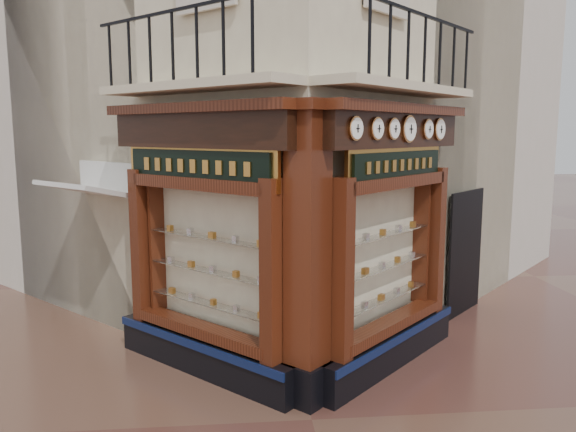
{
  "coord_description": "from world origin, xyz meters",
  "views": [
    {
      "loc": [
        -0.92,
        -6.52,
        3.56
      ],
      "look_at": [
        -0.11,
        2.0,
        2.29
      ],
      "focal_mm": 35.0,
      "sensor_mm": 36.0,
      "label": 1
    }
  ],
  "objects": [
    {
      "name": "ground",
      "position": [
        0.0,
        0.0,
        0.0
      ],
      "size": [
        80.0,
        80.0,
        0.0
      ],
      "primitive_type": "plane",
      "color": "#512D25",
      "rests_on": "ground"
    },
    {
      "name": "main_building",
      "position": [
        0.0,
        6.16,
        6.0
      ],
      "size": [
        11.31,
        11.31,
        12.0
      ],
      "primitive_type": "cube",
      "rotation": [
        0.0,
        0.0,
        0.79
      ],
      "color": "beige",
      "rests_on": "ground"
    },
    {
      "name": "neighbour_left",
      "position": [
        -2.47,
        8.63,
        5.5
      ],
      "size": [
        11.31,
        11.31,
        11.0
      ],
      "primitive_type": "cube",
      "rotation": [
        0.0,
        0.0,
        0.79
      ],
      "color": "beige",
      "rests_on": "ground"
    },
    {
      "name": "neighbour_right",
      "position": [
        2.47,
        8.63,
        5.5
      ],
      "size": [
        11.31,
        11.31,
        11.0
      ],
      "primitive_type": "cube",
      "rotation": [
        0.0,
        0.0,
        0.79
      ],
      "color": "beige",
      "rests_on": "ground"
    },
    {
      "name": "shopfront_left",
      "position": [
        -1.41,
        1.57,
        1.98
      ],
      "size": [
        2.86,
        2.86,
        3.98
      ],
      "rotation": [
        0.0,
        0.0,
        2.36
      ],
      "color": "black",
      "rests_on": "ground"
    },
    {
      "name": "shopfront_right",
      "position": [
        1.41,
        1.57,
        1.98
      ],
      "size": [
        2.86,
        2.86,
        3.98
      ],
      "rotation": [
        0.0,
        0.0,
        0.79
      ],
      "color": "black",
      "rests_on": "ground"
    },
    {
      "name": "corner_pilaster",
      "position": [
        0.0,
        0.5,
        1.95
      ],
      "size": [
        0.85,
        0.85,
        3.98
      ],
      "rotation": [
        0.0,
        0.0,
        0.79
      ],
      "color": "black",
      "rests_on": "ground"
    },
    {
      "name": "balcony",
      "position": [
        0.0,
        1.49,
        4.22
      ],
      "size": [
        5.94,
        2.97,
        1.03
      ],
      "color": "beige",
      "rests_on": "ground"
    },
    {
      "name": "clock_a",
      "position": [
        0.6,
        0.5,
        3.62
      ],
      "size": [
        0.25,
        0.25,
        0.31
      ],
      "rotation": [
        0.0,
        0.0,
        0.79
      ],
      "color": "#B3723B",
      "rests_on": "ground"
    },
    {
      "name": "clock_b",
      "position": [
        0.97,
        0.86,
        3.62
      ],
      "size": [
        0.25,
        0.25,
        0.31
      ],
      "rotation": [
        0.0,
        0.0,
        0.79
      ],
      "color": "#B3723B",
      "rests_on": "ground"
    },
    {
      "name": "clock_c",
      "position": [
        1.29,
        1.18,
        3.62
      ],
      "size": [
        0.25,
        0.25,
        0.31
      ],
      "rotation": [
        0.0,
        0.0,
        0.79
      ],
      "color": "#B3723B",
      "rests_on": "ground"
    },
    {
      "name": "clock_d",
      "position": [
        1.61,
        1.5,
        3.62
      ],
      "size": [
        0.32,
        0.32,
        0.4
      ],
      "rotation": [
        0.0,
        0.0,
        0.79
      ],
      "color": "#B3723B",
      "rests_on": "ground"
    },
    {
      "name": "clock_e",
      "position": [
        2.04,
        1.93,
        3.62
      ],
      "size": [
        0.26,
        0.26,
        0.31
      ],
      "rotation": [
        0.0,
        0.0,
        0.79
      ],
      "color": "#B3723B",
      "rests_on": "ground"
    },
    {
      "name": "clock_f",
      "position": [
        2.33,
        2.23,
        3.62
      ],
      "size": [
        0.29,
        0.29,
        0.35
      ],
      "rotation": [
        0.0,
        0.0,
        0.79
      ],
      "color": "#B3723B",
      "rests_on": "ground"
    },
    {
      "name": "awning",
      "position": [
        -3.46,
        3.25,
        0.0
      ],
      "size": [
        1.9,
        1.9,
        0.31
      ],
      "primitive_type": null,
      "rotation": [
        0.23,
        0.0,
        2.36
      ],
      "color": "silver",
      "rests_on": "ground"
    },
    {
      "name": "signboard_left",
      "position": [
        -1.46,
        1.51,
        3.1
      ],
      "size": [
        2.21,
        2.21,
        0.59
      ],
      "rotation": [
        0.0,
        0.0,
        2.36
      ],
      "color": "#BE8438",
      "rests_on": "ground"
    },
    {
      "name": "signboard_right",
      "position": [
        1.46,
        1.51,
        3.1
      ],
      "size": [
        1.93,
        1.93,
        0.52
      ],
      "rotation": [
        0.0,
        0.0,
        0.79
      ],
      "color": "#BE8438",
      "rests_on": "ground"
    }
  ]
}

